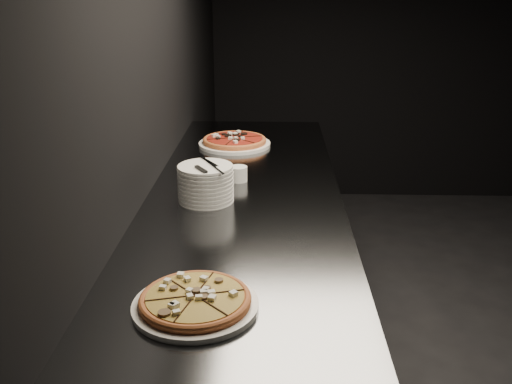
{
  "coord_description": "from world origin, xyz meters",
  "views": [
    {
      "loc": [
        -2.02,
        -2.05,
        1.68
      ],
      "look_at": [
        -2.08,
        -0.17,
        0.99
      ],
      "focal_mm": 40.0,
      "sensor_mm": 36.0,
      "label": 1
    }
  ],
  "objects_px": {
    "pizza_tomato": "(235,141)",
    "plate_stack": "(206,183)",
    "pizza_mushroom": "(195,301)",
    "counter": "(245,299)",
    "ramekin": "(239,173)",
    "cutlery": "(207,166)"
  },
  "relations": [
    {
      "from": "pizza_tomato",
      "to": "ramekin",
      "type": "relative_size",
      "value": 5.57
    },
    {
      "from": "pizza_mushroom",
      "to": "pizza_tomato",
      "type": "bearing_deg",
      "value": 90.2
    },
    {
      "from": "pizza_mushroom",
      "to": "plate_stack",
      "type": "bearing_deg",
      "value": 94.53
    },
    {
      "from": "plate_stack",
      "to": "cutlery",
      "type": "xyz_separation_m",
      "value": [
        0.01,
        -0.02,
        0.07
      ]
    },
    {
      "from": "pizza_tomato",
      "to": "counter",
      "type": "bearing_deg",
      "value": -83.0
    },
    {
      "from": "plate_stack",
      "to": "cutlery",
      "type": "bearing_deg",
      "value": -62.38
    },
    {
      "from": "counter",
      "to": "pizza_mushroom",
      "type": "height_order",
      "value": "pizza_mushroom"
    },
    {
      "from": "pizza_mushroom",
      "to": "pizza_tomato",
      "type": "height_order",
      "value": "pizza_tomato"
    },
    {
      "from": "pizza_mushroom",
      "to": "plate_stack",
      "type": "xyz_separation_m",
      "value": [
        -0.06,
        0.75,
        0.05
      ]
    },
    {
      "from": "counter",
      "to": "cutlery",
      "type": "bearing_deg",
      "value": -146.17
    },
    {
      "from": "plate_stack",
      "to": "cutlery",
      "type": "relative_size",
      "value": 0.97
    },
    {
      "from": "pizza_mushroom",
      "to": "pizza_tomato",
      "type": "relative_size",
      "value": 0.87
    },
    {
      "from": "cutlery",
      "to": "ramekin",
      "type": "relative_size",
      "value": 2.98
    },
    {
      "from": "counter",
      "to": "ramekin",
      "type": "bearing_deg",
      "value": 101.43
    },
    {
      "from": "pizza_mushroom",
      "to": "pizza_tomato",
      "type": "xyz_separation_m",
      "value": [
        -0.01,
        1.51,
        0.0
      ]
    },
    {
      "from": "counter",
      "to": "pizza_tomato",
      "type": "xyz_separation_m",
      "value": [
        -0.08,
        0.69,
        0.48
      ]
    },
    {
      "from": "counter",
      "to": "pizza_mushroom",
      "type": "bearing_deg",
      "value": -95.57
    },
    {
      "from": "counter",
      "to": "pizza_tomato",
      "type": "bearing_deg",
      "value": 97.0
    },
    {
      "from": "counter",
      "to": "plate_stack",
      "type": "relative_size",
      "value": 12.02
    },
    {
      "from": "plate_stack",
      "to": "pizza_mushroom",
      "type": "bearing_deg",
      "value": -85.47
    },
    {
      "from": "pizza_tomato",
      "to": "plate_stack",
      "type": "relative_size",
      "value": 1.94
    },
    {
      "from": "cutlery",
      "to": "ramekin",
      "type": "bearing_deg",
      "value": 35.46
    }
  ]
}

